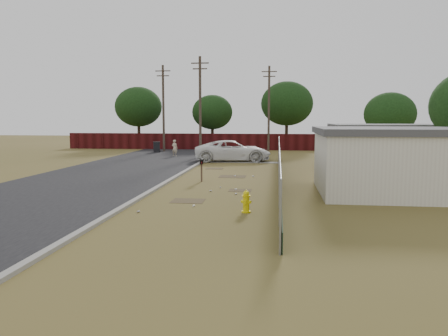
# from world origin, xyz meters

# --- Properties ---
(ground) EXTENTS (120.00, 120.00, 0.00)m
(ground) POSITION_xyz_m (0.00, 0.00, 0.00)
(ground) COLOR brown
(ground) RESTS_ON ground
(street) EXTENTS (15.10, 60.00, 0.12)m
(street) POSITION_xyz_m (-6.76, 8.05, 0.02)
(street) COLOR black
(street) RESTS_ON ground
(chainlink_fence) EXTENTS (0.10, 27.06, 2.02)m
(chainlink_fence) POSITION_xyz_m (3.12, 1.03, 0.80)
(chainlink_fence) COLOR gray
(chainlink_fence) RESTS_ON ground
(privacy_fence) EXTENTS (30.00, 0.12, 1.80)m
(privacy_fence) POSITION_xyz_m (-6.00, 25.00, 0.90)
(privacy_fence) COLOR #420E0F
(privacy_fence) RESTS_ON ground
(utility_poles) EXTENTS (12.60, 8.24, 9.00)m
(utility_poles) POSITION_xyz_m (-3.67, 20.67, 4.69)
(utility_poles) COLOR #47382F
(utility_poles) RESTS_ON ground
(houses) EXTENTS (9.30, 17.24, 3.10)m
(houses) POSITION_xyz_m (9.70, 3.13, 1.56)
(houses) COLOR silver
(houses) RESTS_ON ground
(horizon_trees) EXTENTS (33.32, 31.94, 7.78)m
(horizon_trees) POSITION_xyz_m (0.84, 23.56, 4.63)
(horizon_trees) COLOR #332517
(horizon_trees) RESTS_ON ground
(fire_hydrant) EXTENTS (0.44, 0.44, 0.87)m
(fire_hydrant) POSITION_xyz_m (1.85, -6.96, 0.41)
(fire_hydrant) COLOR yellow
(fire_hydrant) RESTS_ON ground
(mailbox) EXTENTS (0.29, 0.56, 1.29)m
(mailbox) POSITION_xyz_m (-1.21, 0.75, 1.02)
(mailbox) COLOR brown
(mailbox) RESTS_ON ground
(pickup_truck) EXTENTS (6.56, 3.76, 1.72)m
(pickup_truck) POSITION_xyz_m (-0.66, 12.34, 0.86)
(pickup_truck) COLOR white
(pickup_truck) RESTS_ON ground
(pedestrian) EXTENTS (0.65, 0.52, 1.54)m
(pedestrian) POSITION_xyz_m (-6.45, 16.21, 0.77)
(pedestrian) COLOR beige
(pedestrian) RESTS_ON ground
(trash_bin) EXTENTS (0.90, 0.88, 1.09)m
(trash_bin) POSITION_xyz_m (-9.40, 20.58, 0.56)
(trash_bin) COLOR black
(trash_bin) RESTS_ON ground
(scattered_litter) EXTENTS (3.87, 10.68, 0.07)m
(scattered_litter) POSITION_xyz_m (0.18, -2.05, 0.04)
(scattered_litter) COLOR white
(scattered_litter) RESTS_ON ground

